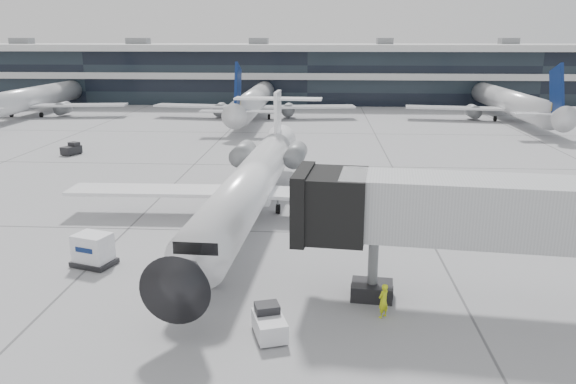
# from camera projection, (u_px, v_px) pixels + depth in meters

# --- Properties ---
(ground) EXTENTS (220.00, 220.00, 0.00)m
(ground) POSITION_uv_depth(u_px,v_px,m) (276.00, 232.00, 37.23)
(ground) COLOR #98989A
(ground) RESTS_ON ground
(terminal) EXTENTS (170.00, 22.00, 10.00)m
(terminal) POSITION_uv_depth(u_px,v_px,m) (309.00, 75.00, 114.80)
(terminal) COLOR black
(terminal) RESTS_ON ground
(bg_jet_left) EXTENTS (32.00, 40.00, 9.60)m
(bg_jet_left) POSITION_uv_depth(u_px,v_px,m) (33.00, 116.00, 92.84)
(bg_jet_left) COLOR silver
(bg_jet_left) RESTS_ON ground
(bg_jet_center) EXTENTS (32.00, 40.00, 9.60)m
(bg_jet_center) POSITION_uv_depth(u_px,v_px,m) (255.00, 117.00, 90.63)
(bg_jet_center) COLOR silver
(bg_jet_center) RESTS_ON ground
(bg_jet_right) EXTENTS (32.00, 40.00, 9.60)m
(bg_jet_right) POSITION_uv_depth(u_px,v_px,m) (507.00, 120.00, 88.23)
(bg_jet_right) COLOR silver
(bg_jet_right) RESTS_ON ground
(regional_jet) EXTENTS (26.90, 33.58, 7.75)m
(regional_jet) POSITION_uv_depth(u_px,v_px,m) (252.00, 182.00, 39.39)
(regional_jet) COLOR white
(regional_jet) RESTS_ON ground
(jet_bridge) EXTENTS (20.27, 6.08, 6.50)m
(jet_bridge) POSITION_uv_depth(u_px,v_px,m) (540.00, 215.00, 25.31)
(jet_bridge) COLOR silver
(jet_bridge) RESTS_ON ground
(ramp_worker) EXTENTS (0.71, 0.70, 1.65)m
(ramp_worker) POSITION_uv_depth(u_px,v_px,m) (383.00, 301.00, 25.66)
(ramp_worker) COLOR #D5E718
(ramp_worker) RESTS_ON ground
(baggage_tug) EXTENTS (1.77, 2.32, 1.30)m
(baggage_tug) POSITION_uv_depth(u_px,v_px,m) (269.00, 323.00, 24.13)
(baggage_tug) COLOR silver
(baggage_tug) RESTS_ON ground
(cargo_uld) EXTENTS (2.61, 2.24, 1.81)m
(cargo_uld) POSITION_uv_depth(u_px,v_px,m) (93.00, 250.00, 31.54)
(cargo_uld) COLOR black
(cargo_uld) RESTS_ON ground
(traffic_cone) EXTENTS (0.47, 0.47, 0.58)m
(traffic_cone) POSITION_uv_depth(u_px,v_px,m) (293.00, 190.00, 46.39)
(traffic_cone) COLOR orange
(traffic_cone) RESTS_ON ground
(far_tug) EXTENTS (1.93, 2.38, 1.32)m
(far_tug) POSITION_uv_depth(u_px,v_px,m) (72.00, 149.00, 61.70)
(far_tug) COLOR black
(far_tug) RESTS_ON ground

